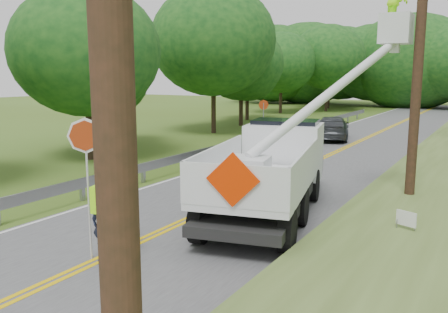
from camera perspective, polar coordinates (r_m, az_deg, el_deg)
The scene contains 12 objects.
ground at distance 10.51m, azimuth -17.27°, elevation -12.99°, with size 140.00×140.00×0.00m, color #415A18.
road at distance 22.05m, azimuth 10.59°, elevation -0.75°, with size 7.20×96.00×0.03m.
guardrail at distance 24.38m, azimuth 2.46°, elevation 1.71°, with size 0.18×48.00×0.77m.
utility_poles at distance 23.58m, azimuth 25.40°, elevation 12.00°, with size 1.60×43.30×10.00m.
treeline_left at distance 39.76m, azimuth 3.76°, elevation 11.82°, with size 10.77×54.85×9.98m.
treeline_horizon at distance 63.15m, azimuth 23.31°, elevation 10.41°, with size 58.15×15.51×11.84m.
flagger at distance 10.41m, azimuth -13.96°, elevation -6.51°, with size 1.15×0.64×3.10m.
bucket_truck at distance 14.40m, azimuth 7.21°, elevation 0.15°, with size 4.97×7.77×6.99m.
suv_silver at distance 22.39m, azimuth 6.38°, elevation 1.50°, with size 2.50×5.43×1.51m, color #AEB0B6.
suv_darkgrey at distance 30.22m, azimuth 12.90°, elevation 3.39°, with size 2.00×4.91×1.43m, color #383C41.
stop_sign_permanent at distance 26.50m, azimuth 4.76°, elevation 4.93°, with size 0.47×0.35×2.62m.
yard_sign at distance 12.33m, azimuth 21.08°, elevation -7.12°, with size 0.50×0.21×0.75m.
Camera 1 is at (7.30, -6.42, 4.00)m, focal length 37.97 mm.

